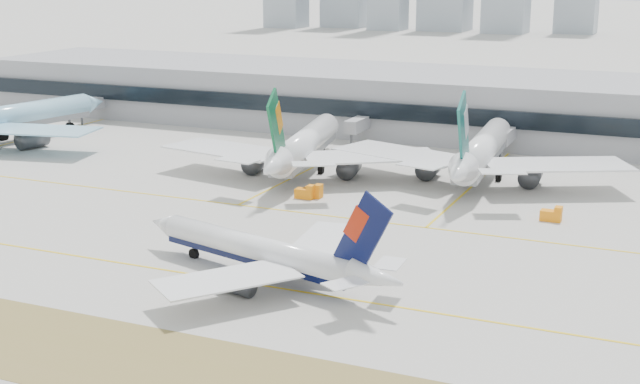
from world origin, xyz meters
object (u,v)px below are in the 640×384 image
at_px(widebody_cathay, 481,153).
at_px(widebody_eva, 303,147).
at_px(taxiing_airliner, 266,253).
at_px(terminal, 475,104).
at_px(widebody_korean, 8,119).

bearing_deg(widebody_cathay, widebody_eva, 99.27).
bearing_deg(taxiing_airliner, widebody_eva, -54.60).
bearing_deg(taxiing_airliner, widebody_cathay, -85.65).
height_order(widebody_eva, widebody_cathay, widebody_cathay).
distance_m(widebody_eva, widebody_cathay, 36.04).
xyz_separation_m(taxiing_airliner, terminal, (-0.45, 117.28, 3.76)).
relative_size(widebody_eva, widebody_cathay, 0.97).
xyz_separation_m(taxiing_airliner, widebody_eva, (-21.79, 59.59, 1.83)).
xyz_separation_m(widebody_korean, widebody_cathay, (113.83, 7.74, -0.11)).
bearing_deg(widebody_korean, terminal, -49.92).
relative_size(widebody_korean, widebody_cathay, 1.01).
height_order(taxiing_airliner, terminal, taxiing_airliner).
bearing_deg(widebody_eva, terminal, -31.39).
bearing_deg(terminal, taxiing_airliner, -89.78).
height_order(widebody_korean, terminal, widebody_korean).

